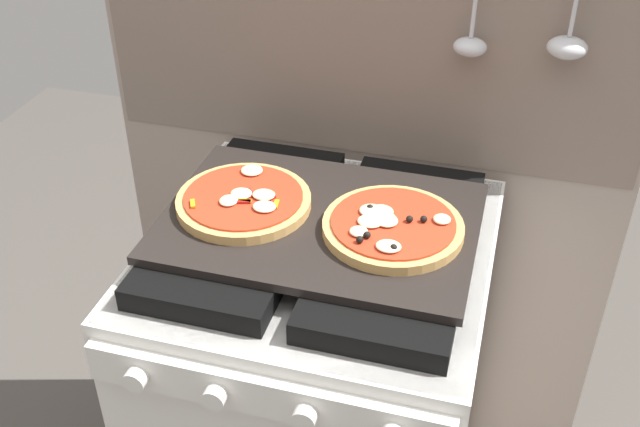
{
  "coord_description": "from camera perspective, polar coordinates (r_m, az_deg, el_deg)",
  "views": [
    {
      "loc": [
        0.29,
        -1.04,
        1.67
      ],
      "look_at": [
        0.0,
        0.0,
        0.93
      ],
      "focal_mm": 42.87,
      "sensor_mm": 36.0,
      "label": 1
    }
  ],
  "objects": [
    {
      "name": "baking_tray",
      "position": [
        1.32,
        0.0,
        -0.64
      ],
      "size": [
        0.54,
        0.38,
        0.02
      ],
      "primitive_type": "cube",
      "color": "black",
      "rests_on": "stove"
    },
    {
      "name": "kitchen_backsplash",
      "position": [
        1.66,
        3.21,
        2.34
      ],
      "size": [
        1.1,
        0.09,
        1.55
      ],
      "color": "gray",
      "rests_on": "ground_plane"
    },
    {
      "name": "pizza_right",
      "position": [
        1.28,
        5.41,
        -0.96
      ],
      "size": [
        0.24,
        0.24,
        0.03
      ],
      "color": "tan",
      "rests_on": "baking_tray"
    },
    {
      "name": "pizza_left",
      "position": [
        1.35,
        -5.68,
        0.99
      ],
      "size": [
        0.24,
        0.24,
        0.03
      ],
      "color": "tan",
      "rests_on": "baking_tray"
    },
    {
      "name": "stove",
      "position": [
        1.63,
        -0.02,
        -13.94
      ],
      "size": [
        0.6,
        0.64,
        0.9
      ],
      "color": "white",
      "rests_on": "ground_plane"
    }
  ]
}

